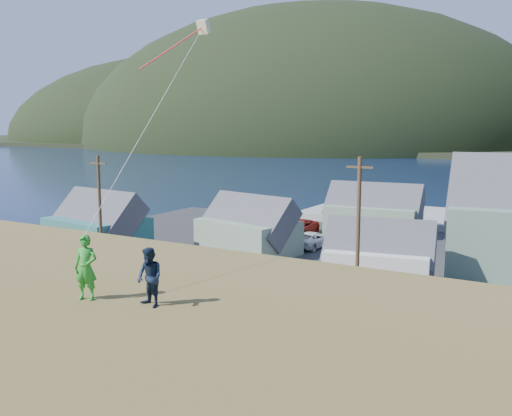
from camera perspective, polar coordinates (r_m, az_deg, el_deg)
The scene contains 13 objects.
ground at distance 34.10m, azimuth 7.72°, elevation -11.86°, with size 900.00×900.00×0.00m, color #0A1638.
grass_strip at distance 32.36m, azimuth 6.33°, elevation -12.87°, with size 110.00×8.00×0.10m, color #4C3D19.
waterfront_lot at distance 49.59m, azimuth 15.28°, elevation -5.56°, with size 72.00×36.00×0.12m, color #28282B.
wharf at distance 72.85m, azimuth 15.41°, elevation -0.86°, with size 26.00×14.00×0.90m, color gray.
shed_teal at distance 54.38m, azimuth -15.61°, elevation -1.62°, with size 9.57×7.29×7.00m.
shed_palegreen_near at distance 51.82m, azimuth -0.81°, elevation -1.95°, with size 9.99×7.41×6.53m.
shed_white at distance 41.67m, azimuth 12.20°, elevation -4.85°, with size 8.41×6.30×6.10m.
shed_palegreen_far at distance 62.25m, azimuth 11.68°, elevation -0.27°, with size 10.45×6.45×6.75m.
utility_poles at distance 34.71m, azimuth 6.37°, elevation -3.09°, with size 33.91×0.24×9.80m.
parked_cars at distance 55.93m, azimuth 8.18°, elevation -2.96°, with size 23.31×11.60×1.57m.
kite_flyer_green at distance 15.52m, azimuth -16.65°, elevation -5.73°, with size 0.63×0.41×1.72m, color green.
kite_flyer_navy at distance 14.61m, azimuth -10.59°, elevation -6.84°, with size 0.73×0.57×1.50m, color #132036.
kite_rig at distance 23.83m, azimuth -5.91°, elevation 17.05°, with size 1.98×4.83×11.72m.
Camera 1 is at (12.02, -29.67, 11.75)m, focal length 40.00 mm.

